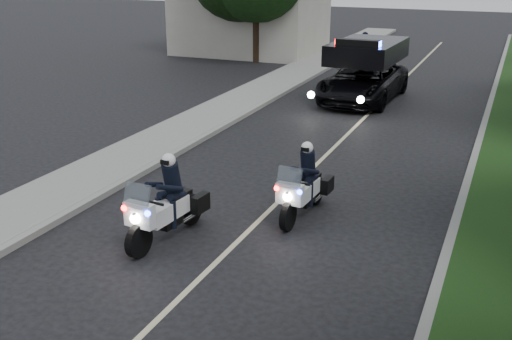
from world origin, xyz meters
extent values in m
plane|color=black|center=(0.00, 0.00, 0.00)|extent=(120.00, 120.00, 0.00)
cube|color=gray|center=(4.10, 10.00, 0.07)|extent=(0.20, 60.00, 0.15)
cube|color=#193814|center=(4.80, 10.00, 0.08)|extent=(1.20, 60.00, 0.16)
cube|color=gray|center=(-4.10, 10.00, 0.07)|extent=(0.20, 60.00, 0.15)
cube|color=gray|center=(-5.20, 10.00, 0.08)|extent=(2.00, 60.00, 0.16)
cube|color=#BFB78C|center=(0.00, 10.00, 0.00)|extent=(0.12, 50.00, 0.01)
imported|color=black|center=(-0.76, 16.10, 0.00)|extent=(2.85, 5.77, 2.76)
imported|color=black|center=(-2.05, 21.50, 0.00)|extent=(0.56, 1.59, 0.83)
imported|color=black|center=(-2.05, 21.50, 0.00)|extent=(0.72, 0.51, 1.90)
camera|label=1|loc=(4.93, -8.39, 5.72)|focal=43.55mm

